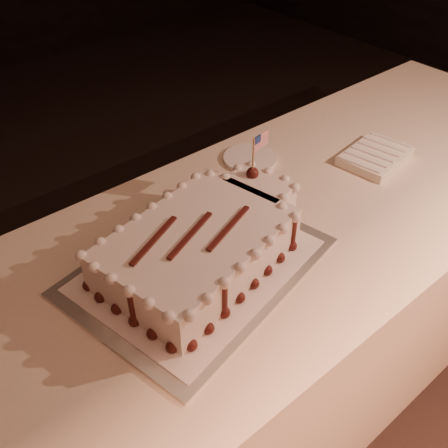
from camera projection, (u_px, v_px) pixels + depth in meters
banquet_table at (271, 309)px, 1.57m from camera, size 2.40×0.80×0.75m
cake_board at (198, 266)px, 1.18m from camera, size 0.65×0.54×0.01m
doily at (198, 265)px, 1.18m from camera, size 0.58×0.49×0.00m
sheet_cake at (206, 241)px, 1.16m from camera, size 0.56×0.38×0.22m
napkin_stack at (375, 157)px, 1.53m from camera, size 0.23×0.18×0.03m
side_plate at (250, 159)px, 1.54m from camera, size 0.17×0.17×0.01m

